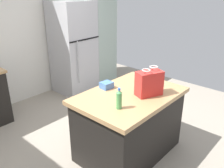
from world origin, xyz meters
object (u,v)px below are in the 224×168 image
tall_cabinet (97,37)px  ear_defenders (153,81)px  kitchen_island (129,124)px  bottle (119,99)px  shopping_bag (149,83)px  small_box (107,85)px  refrigerator (73,48)px

tall_cabinet → ear_defenders: size_ratio=10.69×
kitchen_island → bottle: 0.69m
kitchen_island → shopping_bag: shopping_bag is taller
small_box → refrigerator: bearing=62.1°
refrigerator → small_box: bearing=-117.9°
small_box → kitchen_island: bearing=-79.6°
refrigerator → bottle: (-1.30, -2.34, 0.06)m
refrigerator → small_box: 2.09m
tall_cabinet → kitchen_island: bearing=-126.4°
refrigerator → tall_cabinet: (0.69, 0.00, 0.11)m
small_box → ear_defenders: (0.57, -0.35, -0.02)m
tall_cabinet → bottle: (-2.00, -2.34, -0.05)m
shopping_bag → ear_defenders: shopping_bag is taller
kitchen_island → shopping_bag: (0.13, -0.19, 0.59)m
ear_defenders → tall_cabinet: bearing=63.3°
shopping_bag → bottle: shopping_bag is taller
kitchen_island → ear_defenders: 0.69m
small_box → ear_defenders: 0.67m
ear_defenders → bottle: bearing=-171.3°
shopping_bag → small_box: size_ratio=2.41×
tall_cabinet → small_box: (-1.67, -1.85, -0.12)m
bottle → tall_cabinet: bearing=49.5°
tall_cabinet → small_box: tall_cabinet is taller
shopping_bag → ear_defenders: size_ratio=1.84×
kitchen_island → refrigerator: refrigerator is taller
kitchen_island → refrigerator: bearing=67.2°
tall_cabinet → shopping_bag: tall_cabinet is taller
shopping_bag → small_box: 0.58m
refrigerator → tall_cabinet: size_ratio=0.89×
ear_defenders → shopping_bag: bearing=-154.4°
refrigerator → bottle: bearing=-119.2°
tall_cabinet → shopping_bag: (-1.48, -2.38, -0.01)m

